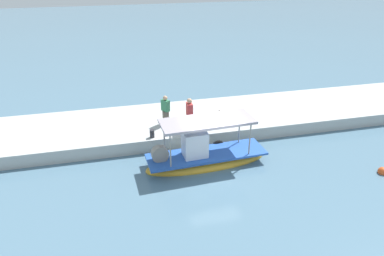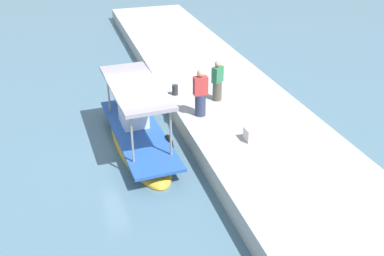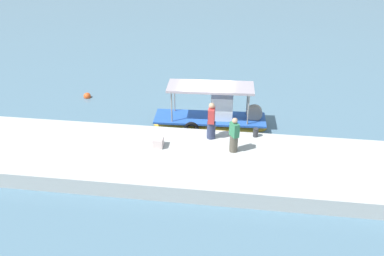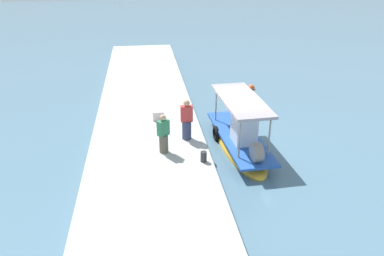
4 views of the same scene
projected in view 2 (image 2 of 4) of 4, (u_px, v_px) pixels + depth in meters
name	position (u px, v px, depth m)	size (l,w,h in m)	color
ground_plane	(134.00, 148.00, 15.54)	(120.00, 120.00, 0.00)	slate
dock_quay	(246.00, 123.00, 16.49)	(36.00, 4.85, 0.70)	#B5B7B4
main_fishing_boat	(138.00, 133.00, 15.68)	(6.03, 1.96, 2.66)	gold
fisherman_near_bollard	(217.00, 82.00, 17.14)	(0.50, 0.52, 1.62)	#544F43
fisherman_by_crate	(200.00, 95.00, 15.92)	(0.40, 0.50, 1.77)	#313A58
mooring_bollard	(175.00, 90.00, 17.82)	(0.24, 0.24, 0.42)	#2D2D33
cargo_crate	(253.00, 134.00, 14.58)	(0.55, 0.44, 0.43)	beige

